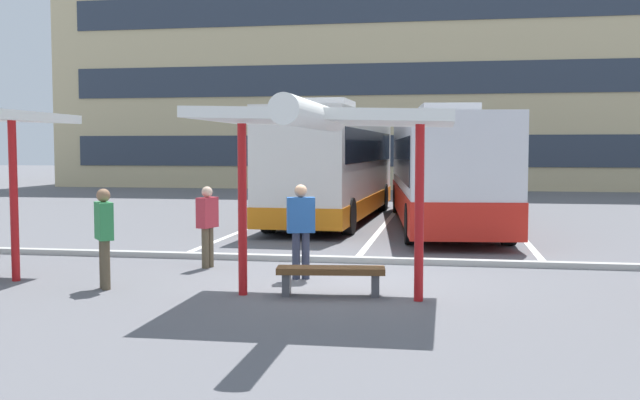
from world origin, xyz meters
name	(u,v)px	position (x,y,z in m)	size (l,w,h in m)	color
ground_plane	(338,282)	(0.00, 0.00, 0.00)	(160.00, 160.00, 0.00)	slate
terminal_building	(419,29)	(0.03, 35.35, 9.92)	(42.90, 14.01, 22.59)	#D1BC8C
coach_bus_0	(335,165)	(-1.72, 10.92, 1.79)	(2.78, 11.22, 3.77)	silver
coach_bus_1	(442,172)	(1.71, 9.71, 1.60)	(3.77, 12.20, 3.51)	silver
lane_stripe_0	(261,223)	(-3.80, 9.56, 0.00)	(0.16, 14.00, 0.01)	white
lane_stripe_1	(384,225)	(0.00, 9.56, 0.00)	(0.16, 14.00, 0.01)	white
lane_stripe_2	(514,227)	(3.80, 9.56, 0.00)	(0.16, 14.00, 0.01)	white
waiting_shelter_1	(326,122)	(0.06, -1.62, 2.71)	(3.76, 4.65, 2.93)	red
bench_1	(331,274)	(0.06, -1.17, 0.34)	(1.73, 0.63, 0.45)	brown
platform_kerb	(354,260)	(0.00, 2.19, 0.06)	(44.00, 0.24, 0.12)	#ADADA8
waiting_passenger_0	(207,221)	(-2.72, 1.10, 0.90)	(0.34, 0.50, 1.58)	brown
waiting_passenger_1	(301,225)	(-0.69, 0.18, 0.97)	(0.53, 0.35, 1.68)	#33384C
waiting_passenger_2	(104,231)	(-3.69, -1.26, 0.95)	(0.47, 0.51, 1.66)	brown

